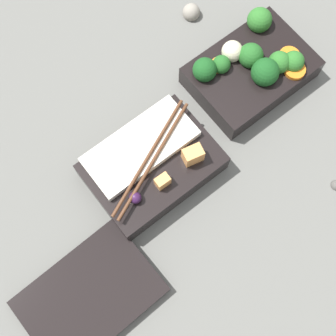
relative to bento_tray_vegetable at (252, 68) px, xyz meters
The scene contains 5 objects.
ground_plane 0.13m from the bento_tray_vegetable, 12.30° to the left, with size 3.00×3.00×0.00m, color slate.
bento_tray_vegetable is the anchor object (origin of this frame).
bento_tray_rice 0.22m from the bento_tray_vegetable, ahead, with size 0.19×0.13×0.07m.
bento_lid 0.43m from the bento_tray_vegetable, 17.34° to the left, with size 0.18×0.13×0.02m, color black.
pebble_0 0.15m from the bento_tray_vegetable, 90.47° to the right, with size 0.03×0.03×0.03m, color gray.
Camera 1 is at (0.22, 0.19, 0.68)m, focal length 50.00 mm.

